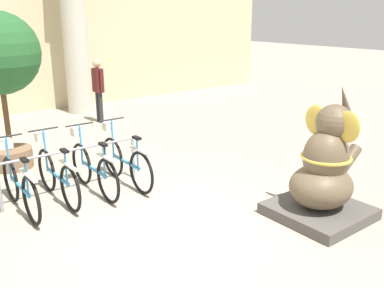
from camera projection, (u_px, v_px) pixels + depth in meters
name	position (u px, v px, depth m)	size (l,w,h in m)	color
ground_plane	(172.00, 227.00, 5.95)	(60.00, 60.00, 0.00)	gray
column_right	(74.00, 21.00, 12.09)	(0.88, 0.88, 5.16)	#BCB7A8
bike_rack	(72.00, 161.00, 6.90)	(2.37, 0.05, 0.77)	gray
bicycle_0	(19.00, 185.00, 6.32)	(0.48, 1.71, 1.09)	black
bicycle_1	(57.00, 175.00, 6.71)	(0.48, 1.71, 1.09)	black
bicycle_2	(93.00, 168.00, 7.01)	(0.48, 1.71, 1.09)	black
bicycle_3	(125.00, 161.00, 7.34)	(0.48, 1.71, 1.09)	black
elephant_statue	(324.00, 174.00, 6.12)	(1.26, 1.26, 1.94)	#4C4742
person_pedestrian	(98.00, 85.00, 11.37)	(0.22, 0.47, 1.70)	#28282D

